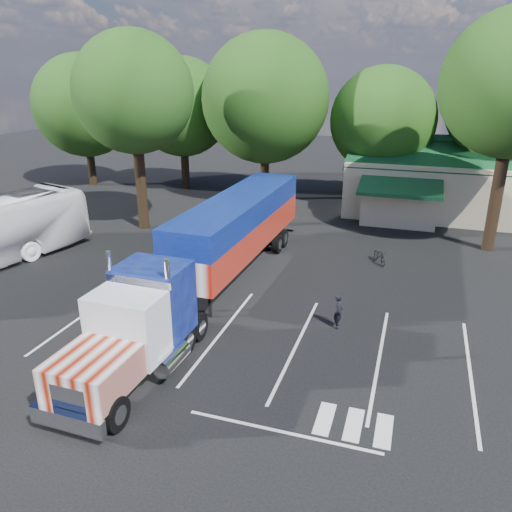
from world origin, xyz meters
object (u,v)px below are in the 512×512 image
(semi_truck, at_px, (219,244))
(woman, at_px, (339,311))
(bicycle, at_px, (380,255))
(silver_sedan, at_px, (489,214))

(semi_truck, relative_size, woman, 13.63)
(bicycle, height_order, silver_sedan, silver_sedan)
(woman, relative_size, silver_sedan, 0.32)
(semi_truck, relative_size, silver_sedan, 4.32)
(semi_truck, distance_m, silver_sedan, 21.15)
(woman, xyz_separation_m, bicycle, (1.00, 8.19, -0.31))
(semi_truck, distance_m, woman, 6.62)
(semi_truck, xyz_separation_m, woman, (6.12, -1.89, -1.68))
(silver_sedan, bearing_deg, woman, 156.11)
(bicycle, relative_size, silver_sedan, 0.35)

